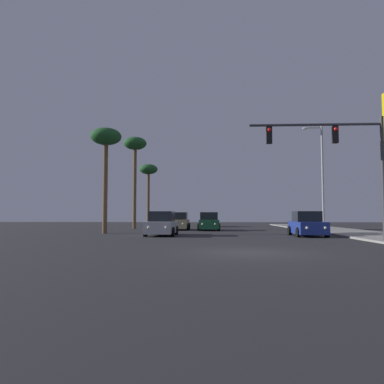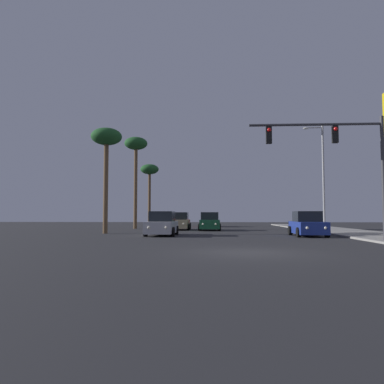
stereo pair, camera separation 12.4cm
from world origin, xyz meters
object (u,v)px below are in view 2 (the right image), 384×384
object	(u,v)px
palm_tree_far	(150,172)
traffic_light_mast	(344,152)
car_red	(210,220)
car_green	(210,222)
car_silver	(162,225)
street_lamp	(322,172)
palm_tree_near	(106,142)
car_tan	(179,222)
palm_tree_mid	(136,149)
car_blue	(308,225)

from	to	relation	value
palm_tree_far	traffic_light_mast	bearing A→B (deg)	-62.02
car_red	car_green	bearing A→B (deg)	91.15
car_silver	traffic_light_mast	distance (m)	12.69
car_green	car_red	world-z (taller)	same
street_lamp	palm_tree_far	bearing A→B (deg)	137.74
car_red	palm_tree_near	xyz separation A→B (m)	(-7.89, -17.24, 6.36)
car_green	traffic_light_mast	bearing A→B (deg)	115.01
car_green	traffic_light_mast	xyz separation A→B (m)	(7.21, -15.05, 3.95)
car_red	palm_tree_far	xyz separation A→B (m)	(-7.90, 2.76, 6.25)
car_silver	palm_tree_far	size ratio (longest dim) A/B	0.53
traffic_light_mast	car_green	bearing A→B (deg)	115.58
traffic_light_mast	palm_tree_far	xyz separation A→B (m)	(-15.19, 28.60, 2.30)
street_lamp	palm_tree_near	bearing A→B (deg)	-167.33
car_green	car_tan	bearing A→B (deg)	-17.68
car_silver	car_red	bearing A→B (deg)	-97.97
car_silver	street_lamp	distance (m)	15.08
palm_tree_mid	car_tan	bearing A→B (deg)	-28.74
palm_tree_mid	traffic_light_mast	bearing A→B (deg)	-51.22
traffic_light_mast	car_red	bearing A→B (deg)	105.76
car_tan	palm_tree_far	world-z (taller)	palm_tree_far
car_silver	car_tan	size ratio (longest dim) A/B	1.00
car_blue	car_red	xyz separation A→B (m)	(-6.78, 20.03, 0.00)
car_green	car_silver	bearing A→B (deg)	69.71
car_tan	car_red	xyz separation A→B (m)	(2.81, 9.90, 0.00)
car_silver	street_lamp	size ratio (longest dim) A/B	0.48
car_green	palm_tree_near	bearing A→B (deg)	38.39
palm_tree_near	car_silver	bearing A→B (deg)	-28.25
car_tan	palm_tree_far	bearing A→B (deg)	-67.96
car_red	traffic_light_mast	xyz separation A→B (m)	(7.29, -25.84, 3.95)
car_blue	car_silver	size ratio (longest dim) A/B	1.00
palm_tree_far	palm_tree_mid	bearing A→B (deg)	-88.56
car_green	car_blue	bearing A→B (deg)	125.33
car_red	palm_tree_near	bearing A→B (deg)	66.09
street_lamp	palm_tree_mid	world-z (taller)	palm_tree_mid
car_silver	car_blue	bearing A→B (deg)	179.70
palm_tree_mid	palm_tree_far	distance (m)	10.09
car_tan	palm_tree_mid	xyz separation A→B (m)	(-4.84, 2.66, 7.58)
car_blue	street_lamp	distance (m)	8.56
car_blue	car_tan	size ratio (longest dim) A/B	1.00
car_silver	car_tan	xyz separation A→B (m)	(0.34, 9.90, 0.00)
car_tan	palm_tree_far	size ratio (longest dim) A/B	0.53
car_green	palm_tree_far	world-z (taller)	palm_tree_far
palm_tree_far	street_lamp	bearing A→B (deg)	-42.26
car_blue	car_green	world-z (taller)	same
car_silver	street_lamp	world-z (taller)	street_lamp
palm_tree_near	palm_tree_far	distance (m)	20.00
street_lamp	car_silver	bearing A→B (deg)	-153.16
traffic_light_mast	palm_tree_mid	distance (m)	24.13
street_lamp	car_red	bearing A→B (deg)	126.27
car_red	car_tan	bearing A→B (deg)	74.86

